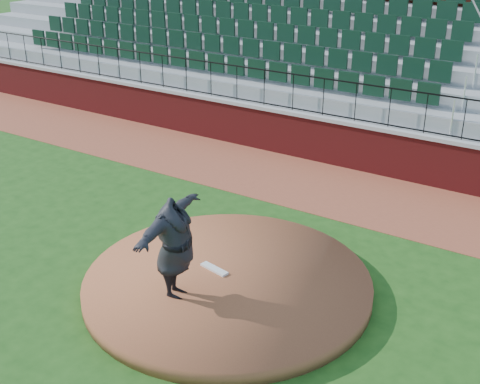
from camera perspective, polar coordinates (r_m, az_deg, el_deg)
name	(u,v)px	position (r m, az deg, el deg)	size (l,w,h in m)	color
ground	(196,284)	(11.56, -4.10, -8.45)	(90.00, 90.00, 0.00)	#1D4B15
warning_track	(325,186)	(15.68, 7.80, 0.53)	(34.00, 3.20, 0.01)	brown
field_wall	(352,146)	(16.83, 10.30, 4.20)	(34.00, 0.35, 1.20)	maroon
wall_cap	(354,123)	(16.63, 10.46, 6.31)	(34.00, 0.45, 0.10)	#B7B7B7
wall_railing	(356,102)	(16.48, 10.60, 8.13)	(34.00, 0.05, 1.00)	black
seating_stands	(395,64)	(18.84, 14.06, 11.37)	(34.00, 5.10, 4.60)	gray
concourse_wall	(427,34)	(21.38, 16.84, 13.75)	(34.00, 0.50, 5.50)	maroon
pitchers_mound	(228,283)	(11.33, -1.15, -8.38)	(5.19, 5.19, 0.25)	brown
pitching_rubber	(214,269)	(11.47, -2.39, -7.09)	(0.60, 0.15, 0.04)	white
pitcher	(175,248)	(10.36, -6.02, -5.14)	(2.26, 0.61, 1.84)	black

